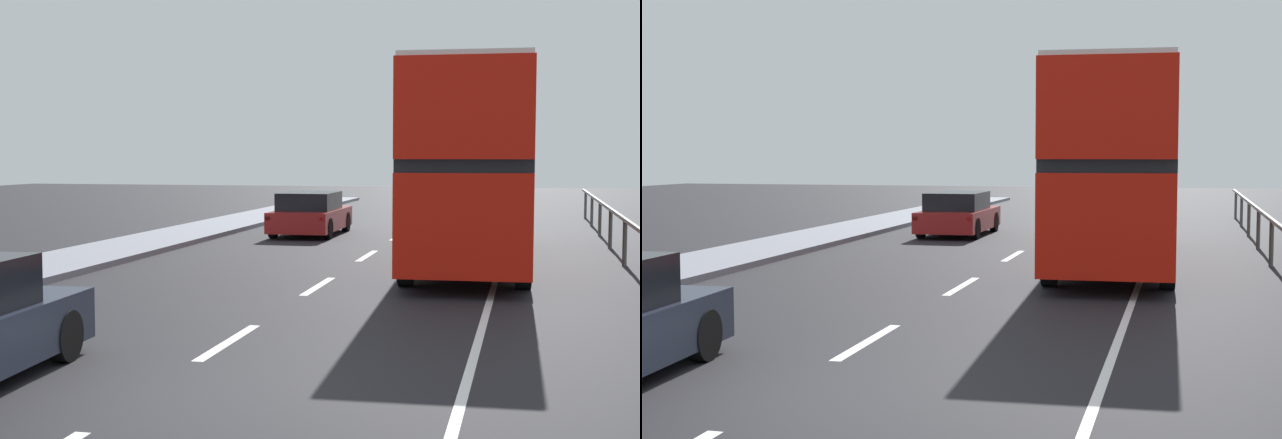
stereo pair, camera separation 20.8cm
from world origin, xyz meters
The scene contains 4 objects.
ground_plane centered at (0.00, 0.00, -0.05)m, with size 74.12×120.00×0.10m, color black.
lane_paint_markings centered at (2.03, 8.71, 0.00)m, with size 3.43×46.00×0.01m.
double_decker_bus_red centered at (2.56, 12.69, 2.32)m, with size 2.91×11.19×4.33m.
sedan_car_ahead centered at (-2.75, 18.83, 0.65)m, with size 1.92×4.20×1.35m.
Camera 2 is at (4.16, -8.39, 2.55)m, focal length 50.54 mm.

